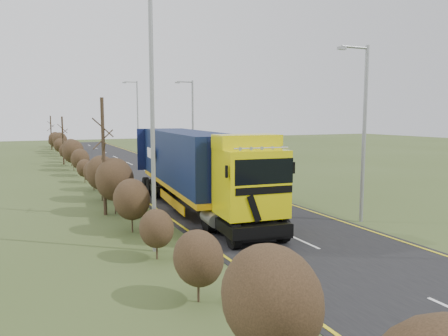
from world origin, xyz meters
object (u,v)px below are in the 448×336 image
car_red_hatchback (217,161)px  streetlight_near (363,127)px  lorry (195,165)px  speed_sign (223,162)px  car_blue_sedan (193,158)px

car_red_hatchback → streetlight_near: size_ratio=0.48×
lorry → speed_sign: (6.07, 9.78, -1.03)m
lorry → streetlight_near: (6.37, -5.72, 2.13)m
car_red_hatchback → speed_sign: 8.28m
car_red_hatchback → streetlight_near: streetlight_near is taller
car_red_hatchback → streetlight_near: 23.69m
lorry → car_blue_sedan: (7.72, 20.91, -1.71)m
car_blue_sedan → lorry: bearing=100.3°
car_red_hatchback → car_blue_sedan: car_blue_sedan is taller
streetlight_near → speed_sign: streetlight_near is taller
car_red_hatchback → lorry: bearing=84.3°
lorry → car_red_hatchback: size_ratio=3.94×
lorry → car_red_hatchback: lorry is taller
lorry → speed_sign: lorry is taller
streetlight_near → speed_sign: size_ratio=3.98×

